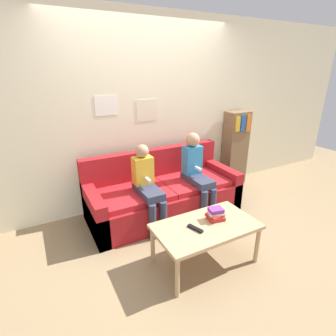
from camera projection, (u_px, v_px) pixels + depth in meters
name	position (u px, v px, depth m)	size (l,w,h in m)	color
ground_plane	(183.00, 231.00, 3.24)	(10.00, 10.00, 0.00)	#937A56
wall_back	(146.00, 114.00, 3.63)	(8.00, 0.06, 2.60)	beige
couch	(163.00, 194.00, 3.59)	(2.03, 0.83, 0.84)	maroon
coffee_table	(206.00, 229.00, 2.60)	(1.02, 0.58, 0.45)	tan
person_left	(147.00, 184.00, 3.17)	(0.24, 0.57, 1.04)	#33384C
person_right	(197.00, 170.00, 3.49)	(0.24, 0.57, 1.10)	#33384C
tv_remote	(195.00, 229.00, 2.51)	(0.09, 0.17, 0.02)	black
book_stack	(216.00, 214.00, 2.66)	(0.19, 0.16, 0.13)	red
bookshelf	(235.00, 148.00, 4.41)	(0.38, 0.26, 1.24)	brown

